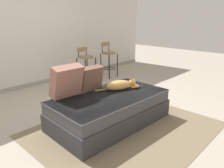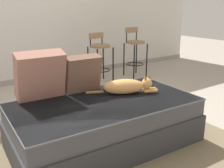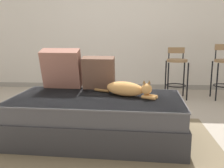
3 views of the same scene
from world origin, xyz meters
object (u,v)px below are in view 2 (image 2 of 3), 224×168
Objects in this scene: bar_stool_by_doorway at (135,49)px; bar_stool_near_window at (100,53)px; couch at (105,122)px; cat at (127,86)px; throw_pillow_middle at (83,73)px; throw_pillow_corner at (40,75)px.

bar_stool_near_window is at bearing -179.95° from bar_stool_by_doorway.
bar_stool_near_window is at bearing 59.22° from couch.
cat is at bearing -113.93° from bar_stool_near_window.
throw_pillow_middle reaches higher than cat.
bar_stool_by_doorway reaches higher than couch.
throw_pillow_corner reaches higher than bar_stool_near_window.
cat is 2.39m from bar_stool_by_doorway.
throw_pillow_corner is 2.78m from bar_stool_by_doorway.
cat is at bearing -42.34° from throw_pillow_middle.
bar_stool_by_doorway is at bearing 31.84° from throw_pillow_corner.
throw_pillow_corner is 0.69× the size of cat.
couch is at bearing -135.43° from bar_stool_by_doorway.
throw_pillow_middle is at bearing 94.21° from couch.
cat is 0.75× the size of bar_stool_by_doorway.
throw_pillow_corner is 0.55× the size of bar_stool_near_window.
bar_stool_near_window is at bearing 52.52° from throw_pillow_middle.
throw_pillow_corner is 0.52× the size of bar_stool_by_doorway.
throw_pillow_corner is at bearing 157.13° from cat.
bar_stool_by_doorway reaches higher than bar_stool_near_window.
throw_pillow_corner reaches higher than cat.
bar_stool_near_window is 0.78m from bar_stool_by_doorway.
throw_pillow_middle reaches higher than couch.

